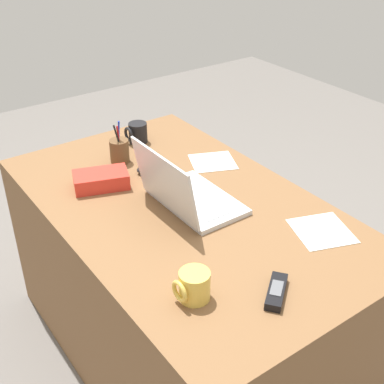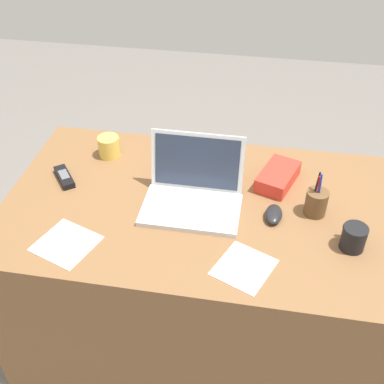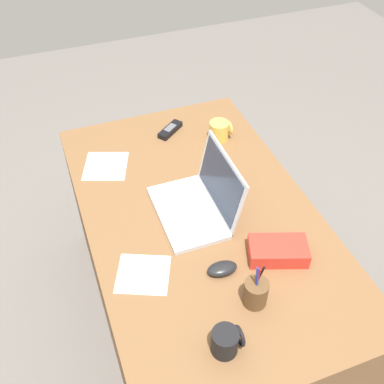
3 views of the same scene
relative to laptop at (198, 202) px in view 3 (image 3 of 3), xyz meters
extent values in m
plane|color=slate|center=(0.02, 0.00, -0.77)|extent=(6.00, 6.00, 0.00)
cube|color=brown|center=(0.02, 0.00, -0.41)|extent=(1.39, 0.84, 0.72)
cube|color=silver|center=(0.00, -0.04, -0.04)|extent=(0.34, 0.21, 0.02)
cube|color=silver|center=(0.00, -0.03, -0.03)|extent=(0.28, 0.11, 0.00)
cube|color=silver|center=(0.00, -0.11, -0.03)|extent=(0.10, 0.05, 0.00)
cube|color=silver|center=(0.00, 0.09, 0.08)|extent=(0.33, 0.05, 0.22)
cube|color=#283347|center=(0.00, 0.08, 0.08)|extent=(0.30, 0.04, 0.19)
ellipsoid|color=black|center=(0.29, -0.03, -0.03)|extent=(0.06, 0.10, 0.03)
cylinder|color=#E0BC4C|center=(-0.39, 0.24, -0.01)|extent=(0.08, 0.08, 0.09)
torus|color=#E0BC4C|center=(-0.39, 0.29, 0.00)|extent=(0.06, 0.01, 0.06)
cylinder|color=black|center=(0.54, -0.13, -0.01)|extent=(0.08, 0.08, 0.09)
torus|color=black|center=(0.54, -0.08, 0.00)|extent=(0.06, 0.01, 0.06)
cube|color=black|center=(-0.51, 0.06, -0.04)|extent=(0.12, 0.14, 0.02)
cube|color=#595B60|center=(-0.51, 0.06, -0.02)|extent=(0.06, 0.07, 0.00)
cylinder|color=brown|center=(0.43, 0.02, 0.00)|extent=(0.08, 0.08, 0.09)
cylinder|color=#1933B2|center=(0.43, 0.02, 0.05)|extent=(0.01, 0.02, 0.15)
cylinder|color=black|center=(0.42, 0.03, 0.04)|extent=(0.02, 0.03, 0.14)
cylinder|color=red|center=(0.43, 0.02, 0.04)|extent=(0.01, 0.02, 0.14)
cube|color=red|center=(0.29, 0.18, -0.02)|extent=(0.17, 0.22, 0.06)
cube|color=white|center=(-0.37, -0.27, -0.05)|extent=(0.23, 0.22, 0.00)
cube|color=white|center=(0.21, -0.27, -0.05)|extent=(0.21, 0.22, 0.00)
camera|label=1|loc=(-1.24, 0.86, 0.92)|focal=48.51mm
camera|label=2|loc=(0.22, -1.31, 1.08)|focal=45.43mm
camera|label=3|loc=(1.11, -0.44, 1.19)|focal=42.94mm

